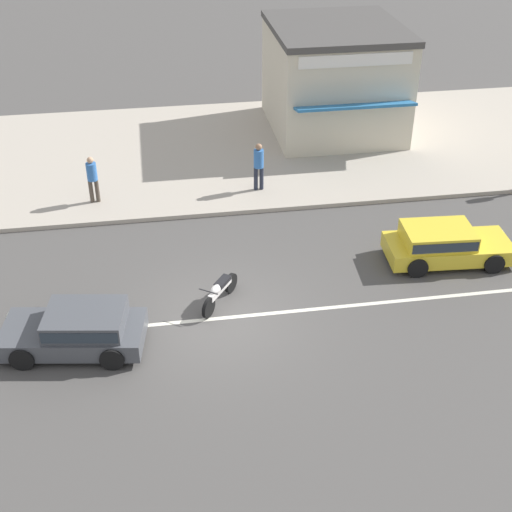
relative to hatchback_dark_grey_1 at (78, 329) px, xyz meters
The scene contains 9 objects.
ground_plane 3.73m from the hatchback_dark_grey_1, ahead, with size 160.00×160.00×0.00m, color #4C4947.
lane_centre_stripe 3.73m from the hatchback_dark_grey_1, ahead, with size 50.40×0.14×0.01m, color silver.
kerb_strip 11.69m from the hatchback_dark_grey_1, 71.89° to the left, with size 68.00×10.00×0.15m, color #ADA393.
hatchback_dark_grey_1 is the anchor object (origin of this frame).
hatchback_yellow_2 10.71m from the hatchback_dark_grey_1, 12.94° to the left, with size 3.84×1.89×1.10m.
motorcycle_0 3.88m from the hatchback_dark_grey_1, 19.13° to the left, with size 1.16×1.56×0.80m.
pedestrian_near_clock 7.54m from the hatchback_dark_grey_1, 88.72° to the left, with size 0.34×0.34×1.63m.
pedestrian_by_shop 9.50m from the hatchback_dark_grey_1, 52.68° to the left, with size 0.34×0.34×1.70m.
shopfront_corner_warung 15.94m from the hatchback_dark_grey_1, 52.61° to the left, with size 5.02×6.31×4.18m.
Camera 1 is at (-1.47, -14.94, 11.49)m, focal length 50.00 mm.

